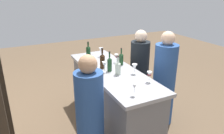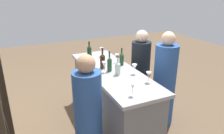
% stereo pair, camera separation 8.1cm
% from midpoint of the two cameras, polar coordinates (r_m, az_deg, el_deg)
% --- Properties ---
extents(ground_plane, '(12.00, 12.00, 0.00)m').
position_cam_midpoint_polar(ground_plane, '(3.85, 0.62, -14.19)').
color(ground_plane, brown).
extents(bar_counter, '(2.14, 0.72, 0.96)m').
position_cam_midpoint_polar(bar_counter, '(3.60, 0.65, -7.86)').
color(bar_counter, slate).
rests_on(bar_counter, ground).
extents(wine_bottle_leftmost_clear_pale, '(0.08, 0.08, 0.28)m').
position_cam_midpoint_polar(wine_bottle_leftmost_clear_pale, '(3.19, 2.29, -0.17)').
color(wine_bottle_leftmost_clear_pale, '#B7C6B2').
rests_on(wine_bottle_leftmost_clear_pale, bar_counter).
extents(wine_bottle_second_left_olive_green, '(0.07, 0.07, 0.32)m').
position_cam_midpoint_polar(wine_bottle_second_left_olive_green, '(3.32, 0.03, 0.88)').
color(wine_bottle_second_left_olive_green, '#193D1E').
rests_on(wine_bottle_second_left_olive_green, bar_counter).
extents(wine_bottle_center_amber_brown, '(0.08, 0.08, 0.34)m').
position_cam_midpoint_polar(wine_bottle_center_amber_brown, '(3.44, -1.83, 1.73)').
color(wine_bottle_center_amber_brown, '#331E0F').
rests_on(wine_bottle_center_amber_brown, bar_counter).
extents(wine_bottle_second_right_olive_green, '(0.07, 0.07, 0.29)m').
position_cam_midpoint_polar(wine_bottle_second_right_olive_green, '(3.59, 3.19, 2.23)').
color(wine_bottle_second_right_olive_green, '#193D1E').
rests_on(wine_bottle_second_right_olive_green, bar_counter).
extents(wine_bottle_rightmost_dark_green, '(0.08, 0.08, 0.28)m').
position_cam_midpoint_polar(wine_bottle_rightmost_dark_green, '(4.08, -5.42, 4.36)').
color(wine_bottle_rightmost_dark_green, black).
rests_on(wine_bottle_rightmost_dark_green, bar_counter).
extents(wine_glass_near_left, '(0.07, 0.07, 0.15)m').
position_cam_midpoint_polar(wine_glass_near_left, '(2.98, 10.42, -2.07)').
color(wine_glass_near_left, white).
rests_on(wine_glass_near_left, bar_counter).
extents(wine_glass_near_center, '(0.08, 0.08, 0.15)m').
position_cam_midpoint_polar(wine_glass_near_center, '(3.23, 6.62, -0.07)').
color(wine_glass_near_center, white).
rests_on(wine_glass_near_center, bar_counter).
extents(wine_glass_near_right, '(0.07, 0.07, 0.15)m').
position_cam_midpoint_polar(wine_glass_near_right, '(3.70, 1.94, 2.77)').
color(wine_glass_near_right, white).
rests_on(wine_glass_near_right, bar_counter).
extents(wine_glass_far_left, '(0.08, 0.08, 0.17)m').
position_cam_midpoint_polar(wine_glass_far_left, '(4.02, -2.12, 4.48)').
color(wine_glass_far_left, white).
rests_on(wine_glass_far_left, bar_counter).
extents(wine_glass_far_center, '(0.07, 0.07, 0.16)m').
position_cam_midpoint_polar(wine_glass_far_center, '(2.60, 6.35, -5.31)').
color(wine_glass_far_center, white).
rests_on(wine_glass_far_center, bar_counter).
extents(wine_glass_far_right, '(0.07, 0.07, 0.17)m').
position_cam_midpoint_polar(wine_glass_far_right, '(3.28, -1.32, 0.63)').
color(wine_glass_far_right, white).
rests_on(wine_glass_far_right, bar_counter).
extents(person_left_guest, '(0.41, 0.41, 1.57)m').
position_cam_midpoint_polar(person_left_guest, '(3.62, 14.23, -4.15)').
color(person_left_guest, '#284C8C').
rests_on(person_left_guest, ground).
extents(person_center_guest, '(0.42, 0.42, 1.47)m').
position_cam_midpoint_polar(person_center_guest, '(4.10, 8.00, -1.33)').
color(person_center_guest, black).
rests_on(person_center_guest, ground).
extents(person_server_behind, '(0.41, 0.41, 1.48)m').
position_cam_midpoint_polar(person_server_behind, '(2.77, -5.43, -12.67)').
color(person_server_behind, '#284C8C').
rests_on(person_server_behind, ground).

